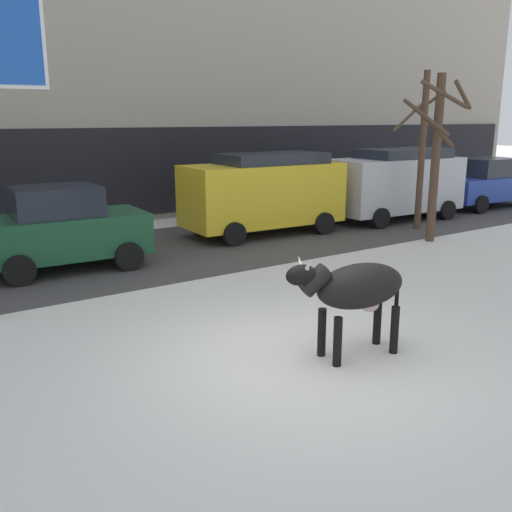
% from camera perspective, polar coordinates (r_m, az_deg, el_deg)
% --- Properties ---
extents(ground_plane, '(120.00, 120.00, 0.00)m').
position_cam_1_polar(ground_plane, '(8.07, 4.58, -10.38)').
color(ground_plane, silver).
extents(road_strip, '(60.00, 5.60, 0.01)m').
position_cam_1_polar(road_strip, '(14.08, -14.07, -0.17)').
color(road_strip, '#423F3F').
rests_on(road_strip, ground).
extents(building_facade, '(44.00, 6.10, 13.00)m').
position_cam_1_polar(building_facade, '(20.96, -22.81, 21.52)').
color(building_facade, '#A39989').
rests_on(building_facade, ground).
extents(cow_black, '(1.93, 0.79, 1.54)m').
position_cam_1_polar(cow_black, '(7.97, 10.08, -3.25)').
color(cow_black, black).
rests_on(cow_black, ground).
extents(car_darkgreen_hatchback, '(3.58, 2.06, 1.86)m').
position_cam_1_polar(car_darkgreen_hatchback, '(13.16, -18.90, 2.65)').
color(car_darkgreen_hatchback, '#194C2D').
rests_on(car_darkgreen_hatchback, ground).
extents(car_yellow_van, '(4.69, 2.30, 2.32)m').
position_cam_1_polar(car_yellow_van, '(16.32, 0.78, 6.54)').
color(car_yellow_van, gold).
rests_on(car_yellow_van, ground).
extents(car_silver_van, '(4.69, 2.30, 2.32)m').
position_cam_1_polar(car_silver_van, '(19.25, 13.91, 7.25)').
color(car_silver_van, '#B7BABF').
rests_on(car_silver_van, ground).
extents(car_blue_sedan, '(4.28, 2.15, 1.84)m').
position_cam_1_polar(car_blue_sedan, '(23.07, 22.18, 6.82)').
color(car_blue_sedan, '#233D9E').
rests_on(car_blue_sedan, ground).
extents(pedestrian_near_billboard, '(0.36, 0.24, 1.73)m').
position_cam_1_polar(pedestrian_near_billboard, '(19.50, -0.45, 6.66)').
color(pedestrian_near_billboard, '#282833').
rests_on(pedestrian_near_billboard, ground).
extents(pedestrian_by_cars, '(0.36, 0.24, 1.73)m').
position_cam_1_polar(pedestrian_by_cars, '(18.45, -5.71, 6.18)').
color(pedestrian_by_cars, '#282833').
rests_on(pedestrian_by_cars, ground).
extents(pedestrian_far_left, '(0.36, 0.24, 1.73)m').
position_cam_1_polar(pedestrian_far_left, '(20.27, 2.68, 6.91)').
color(pedestrian_far_left, '#282833').
rests_on(pedestrian_far_left, ground).
extents(bare_tree_left_lot, '(1.27, 0.98, 4.63)m').
position_cam_1_polar(bare_tree_left_lot, '(17.68, 16.36, 10.42)').
color(bare_tree_left_lot, '#4C3828').
rests_on(bare_tree_left_lot, ground).
extents(bare_tree_far_back, '(1.65, 1.44, 4.42)m').
position_cam_1_polar(bare_tree_far_back, '(15.86, 17.76, 10.18)').
color(bare_tree_far_back, '#4C3828').
rests_on(bare_tree_far_back, ground).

